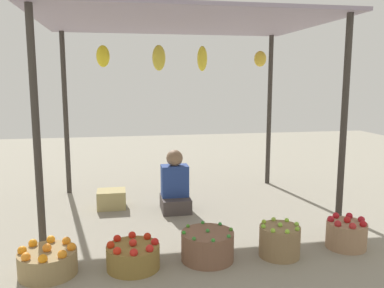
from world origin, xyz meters
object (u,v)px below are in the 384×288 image
at_px(vendor_person, 175,187).
at_px(basket_red_apples, 346,234).
at_px(basket_limes, 280,241).
at_px(wooden_crate_near_vendor, 112,199).
at_px(basket_oranges, 48,262).
at_px(basket_green_chilies, 208,246).
at_px(basket_red_tomatoes, 133,256).

height_order(vendor_person, basket_red_apples, vendor_person).
bearing_deg(vendor_person, basket_limes, -62.98).
xyz_separation_m(vendor_person, wooden_crate_near_vendor, (-0.80, 0.23, -0.18)).
height_order(basket_red_apples, wooden_crate_near_vendor, basket_red_apples).
xyz_separation_m(vendor_person, basket_oranges, (-1.32, -1.52, -0.19)).
distance_m(vendor_person, basket_limes, 1.73).
bearing_deg(basket_green_chilies, vendor_person, 93.63).
bearing_deg(wooden_crate_near_vendor, basket_green_chilies, -62.46).
relative_size(basket_limes, wooden_crate_near_vendor, 1.05).
relative_size(basket_red_apples, wooden_crate_near_vendor, 1.07).
bearing_deg(basket_red_apples, basket_green_chilies, -179.01).
distance_m(vendor_person, basket_green_chilies, 1.51).
bearing_deg(wooden_crate_near_vendor, basket_oranges, -106.28).
height_order(vendor_person, basket_limes, vendor_person).
height_order(vendor_person, basket_red_tomatoes, vendor_person).
xyz_separation_m(basket_limes, basket_red_apples, (0.73, 0.07, -0.01)).
relative_size(vendor_person, basket_oranges, 1.57).
xyz_separation_m(basket_red_tomatoes, basket_green_chilies, (0.69, 0.04, 0.02)).
bearing_deg(basket_red_apples, basket_oranges, -178.92).
xyz_separation_m(basket_red_tomatoes, wooden_crate_near_vendor, (-0.21, 1.77, 0.01)).
bearing_deg(basket_oranges, basket_red_tomatoes, -1.17).
bearing_deg(basket_red_apples, basket_limes, -174.80).
relative_size(vendor_person, basket_green_chilies, 1.60).
bearing_deg(basket_oranges, basket_limes, -0.35).
xyz_separation_m(vendor_person, basket_red_tomatoes, (-0.59, -1.54, -0.19)).
height_order(basket_red_tomatoes, basket_green_chilies, basket_green_chilies).
relative_size(basket_limes, basket_red_apples, 0.98).
xyz_separation_m(vendor_person, basket_red_apples, (1.52, -1.47, -0.16)).
height_order(basket_limes, wooden_crate_near_vendor, basket_limes).
bearing_deg(basket_oranges, basket_green_chilies, 1.18).
bearing_deg(basket_green_chilies, basket_oranges, -178.82).
xyz_separation_m(basket_green_chilies, basket_limes, (0.69, -0.04, 0.01)).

